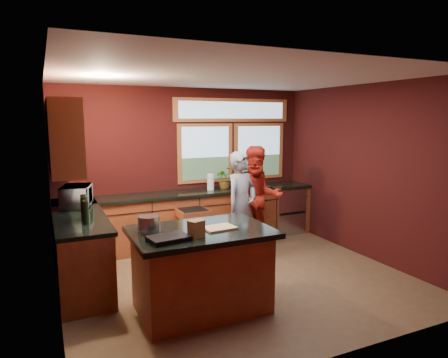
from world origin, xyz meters
TOP-DOWN VIEW (x-y plane):
  - floor at (0.00, 0.00)m, footprint 4.50×4.50m
  - room_shell at (-0.60, 0.32)m, footprint 4.52×4.02m
  - back_counter at (0.20, 1.70)m, footprint 4.50×0.64m
  - left_counter at (-1.95, 0.85)m, footprint 0.64×2.30m
  - island at (-0.77, -0.63)m, footprint 1.55×1.05m
  - person_grey at (0.41, 0.68)m, footprint 0.72×0.61m
  - person_red at (0.88, 1.00)m, footprint 0.98×0.84m
  - microwave at (-1.92, 1.23)m, footprint 0.50×0.63m
  - potted_plant at (0.63, 1.75)m, footprint 0.35×0.31m
  - paper_towel at (0.33, 1.70)m, footprint 0.12×0.12m
  - cutting_board at (-0.57, -0.68)m, footprint 0.37×0.28m
  - stock_pot at (-1.32, -0.48)m, footprint 0.24×0.24m
  - paper_bag at (-0.92, -0.88)m, footprint 0.18×0.16m
  - black_tray at (-1.22, -0.88)m, footprint 0.44×0.34m

SIDE VIEW (x-z plane):
  - floor at x=0.00m, z-range 0.00..0.00m
  - back_counter at x=0.20m, z-range 0.00..0.93m
  - left_counter at x=-1.95m, z-range 0.00..0.93m
  - island at x=-0.77m, z-range 0.01..0.95m
  - person_grey at x=0.41m, z-range 0.00..1.68m
  - person_red at x=0.88m, z-range 0.00..1.73m
  - cutting_board at x=-0.57m, z-range 0.94..0.96m
  - black_tray at x=-1.22m, z-range 0.94..0.99m
  - stock_pot at x=-1.32m, z-range 0.94..1.12m
  - paper_bag at x=-0.92m, z-range 0.94..1.12m
  - paper_towel at x=0.33m, z-range 0.93..1.21m
  - microwave at x=-1.92m, z-range 0.93..1.24m
  - potted_plant at x=0.63m, z-range 0.93..1.32m
  - room_shell at x=-0.60m, z-range 0.44..3.15m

